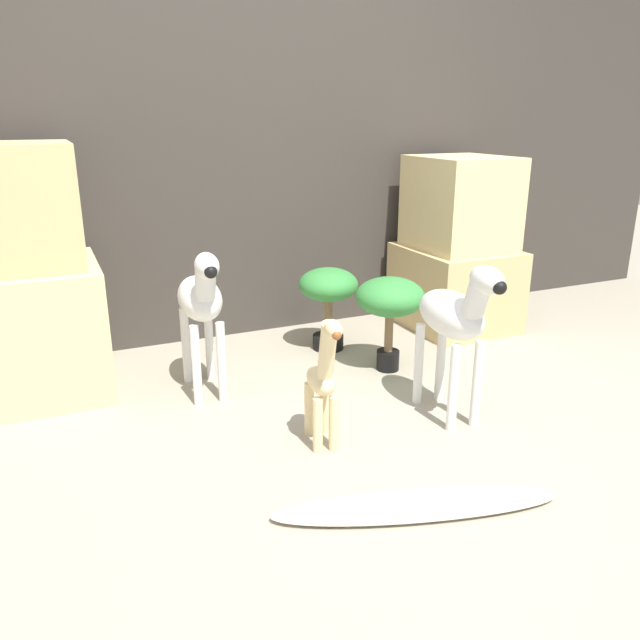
% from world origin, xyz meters
% --- Properties ---
extents(ground_plane, '(14.00, 14.00, 0.00)m').
position_xyz_m(ground_plane, '(0.00, 0.00, 0.00)').
color(ground_plane, '#9E937F').
extents(wall_back, '(6.40, 0.08, 2.20)m').
position_xyz_m(wall_back, '(0.00, 1.68, 1.10)').
color(wall_back, '#38332D').
rests_on(wall_back, ground_plane).
extents(rock_pillar_left, '(0.59, 0.67, 1.16)m').
position_xyz_m(rock_pillar_left, '(-1.19, 1.24, 0.52)').
color(rock_pillar_left, '#DBC184').
rests_on(rock_pillar_left, ground_plane).
extents(rock_pillar_right, '(0.59, 0.67, 1.04)m').
position_xyz_m(rock_pillar_right, '(1.19, 1.24, 0.48)').
color(rock_pillar_right, tan).
rests_on(rock_pillar_right, ground_plane).
extents(zebra_right, '(0.21, 0.54, 0.73)m').
position_xyz_m(zebra_right, '(0.42, 0.19, 0.46)').
color(zebra_right, silver).
rests_on(zebra_right, ground_plane).
extents(zebra_left, '(0.22, 0.54, 0.73)m').
position_xyz_m(zebra_left, '(-0.49, 0.87, 0.46)').
color(zebra_left, silver).
rests_on(zebra_left, ground_plane).
extents(giraffe_figurine, '(0.14, 0.35, 0.58)m').
position_xyz_m(giraffe_figurine, '(-0.19, 0.19, 0.29)').
color(giraffe_figurine, beige).
rests_on(giraffe_figurine, ground_plane).
extents(potted_palm_front, '(0.33, 0.33, 0.47)m').
position_xyz_m(potted_palm_front, '(0.30, 1.18, 0.34)').
color(potted_palm_front, black).
rests_on(potted_palm_front, ground_plane).
extents(potted_palm_back, '(0.35, 0.35, 0.49)m').
position_xyz_m(potted_palm_back, '(0.45, 0.77, 0.37)').
color(potted_palm_back, black).
rests_on(potted_palm_back, ground_plane).
extents(surfboard, '(1.00, 0.46, 0.09)m').
position_xyz_m(surfboard, '(-0.08, -0.34, 0.02)').
color(surfboard, silver).
rests_on(surfboard, ground_plane).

